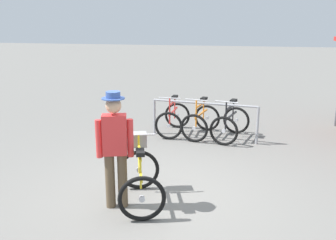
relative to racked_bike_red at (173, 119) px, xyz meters
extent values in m
plane|color=slate|center=(0.60, -3.33, -0.37)|extent=(80.00, 80.00, 0.00)
cylinder|color=#99999E|center=(-0.44, -0.14, 0.06)|extent=(0.06, 0.06, 0.85)
cylinder|color=#99999E|center=(2.00, -0.37, 0.06)|extent=(0.06, 0.06, 0.85)
cylinder|color=#99999E|center=(0.78, -0.25, 0.48)|extent=(2.44, 0.28, 0.05)
torus|color=black|center=(-0.01, 0.51, -0.04)|extent=(0.66, 0.07, 0.66)
cylinder|color=#B7B7BC|center=(-0.01, 0.51, -0.04)|extent=(0.08, 0.06, 0.08)
torus|color=black|center=(0.01, -0.51, -0.04)|extent=(0.66, 0.07, 0.66)
cylinder|color=#B7B7BC|center=(0.01, -0.51, -0.04)|extent=(0.08, 0.06, 0.08)
cube|color=red|center=(0.00, 0.00, 0.19)|extent=(0.05, 0.92, 0.04)
cube|color=red|center=(0.00, -0.05, 0.41)|extent=(0.04, 0.61, 0.04)
cylinder|color=red|center=(0.00, 0.18, 0.24)|extent=(0.03, 0.03, 0.55)
cube|color=black|center=(0.00, 0.18, 0.51)|extent=(0.12, 0.24, 0.06)
cylinder|color=red|center=(0.01, -0.39, 0.28)|extent=(0.03, 0.03, 0.63)
cylinder|color=#B7B7BC|center=(0.01, -0.39, 0.59)|extent=(0.52, 0.03, 0.03)
torus|color=black|center=(0.78, 0.44, -0.04)|extent=(0.66, 0.18, 0.66)
cylinder|color=#B7B7BC|center=(0.78, 0.44, -0.04)|extent=(0.09, 0.07, 0.08)
torus|color=black|center=(0.62, -0.57, -0.04)|extent=(0.66, 0.18, 0.66)
cylinder|color=#B7B7BC|center=(0.62, -0.57, -0.04)|extent=(0.09, 0.07, 0.08)
cube|color=orange|center=(0.70, -0.07, 0.19)|extent=(0.18, 0.91, 0.04)
cube|color=orange|center=(0.69, -0.11, 0.41)|extent=(0.13, 0.61, 0.04)
cylinder|color=orange|center=(0.73, 0.12, 0.24)|extent=(0.03, 0.03, 0.55)
cube|color=black|center=(0.73, 0.12, 0.51)|extent=(0.16, 0.26, 0.06)
cylinder|color=orange|center=(0.64, -0.45, 0.28)|extent=(0.03, 0.03, 0.63)
cylinder|color=#B7B7BC|center=(0.64, -0.45, 0.59)|extent=(0.52, 0.11, 0.03)
torus|color=black|center=(1.50, 0.37, -0.04)|extent=(0.66, 0.21, 0.66)
cylinder|color=#B7B7BC|center=(1.50, 0.37, -0.04)|extent=(0.09, 0.08, 0.08)
torus|color=black|center=(1.29, -0.63, -0.04)|extent=(0.66, 0.21, 0.66)
cylinder|color=#B7B7BC|center=(1.29, -0.63, -0.04)|extent=(0.09, 0.08, 0.08)
cube|color=black|center=(1.39, -0.13, 0.19)|extent=(0.23, 0.91, 0.04)
cube|color=black|center=(1.38, -0.18, 0.41)|extent=(0.16, 0.61, 0.04)
cylinder|color=black|center=(1.43, 0.05, 0.24)|extent=(0.03, 0.03, 0.55)
cube|color=black|center=(1.43, 0.05, 0.51)|extent=(0.17, 0.26, 0.06)
cylinder|color=black|center=(1.31, -0.51, 0.28)|extent=(0.03, 0.03, 0.63)
cylinder|color=#B7B7BC|center=(1.31, -0.51, 0.59)|extent=(0.51, 0.14, 0.03)
torus|color=black|center=(0.51, -4.15, -0.04)|extent=(0.64, 0.28, 0.66)
cylinder|color=#B7B7BC|center=(0.51, -4.15, -0.04)|extent=(0.10, 0.08, 0.08)
torus|color=black|center=(0.16, -3.19, -0.04)|extent=(0.64, 0.28, 0.66)
cylinder|color=#B7B7BC|center=(0.16, -3.19, -0.04)|extent=(0.10, 0.08, 0.08)
cube|color=yellow|center=(0.34, -3.67, 0.19)|extent=(0.35, 0.87, 0.04)
cube|color=yellow|center=(0.32, -3.62, 0.41)|extent=(0.24, 0.59, 0.04)
cylinder|color=yellow|center=(0.40, -3.84, 0.24)|extent=(0.03, 0.03, 0.55)
cube|color=black|center=(0.40, -3.84, 0.51)|extent=(0.20, 0.27, 0.06)
cylinder|color=yellow|center=(0.20, -3.30, 0.28)|extent=(0.03, 0.03, 0.63)
cylinder|color=#B7B7BC|center=(0.20, -3.30, 0.59)|extent=(0.50, 0.21, 0.03)
cube|color=gray|center=(0.15, -3.17, 0.47)|extent=(0.31, 0.28, 0.22)
cylinder|color=brown|center=(0.11, -3.81, 0.04)|extent=(0.14, 0.14, 0.82)
cylinder|color=brown|center=(-0.06, -3.86, 0.04)|extent=(0.14, 0.14, 0.82)
cube|color=red|center=(0.03, -3.83, 0.74)|extent=(0.39, 0.30, 0.58)
cylinder|color=red|center=(0.24, -3.78, 0.69)|extent=(0.09, 0.09, 0.55)
cylinder|color=red|center=(-0.18, -3.92, 0.69)|extent=(0.09, 0.09, 0.55)
sphere|color=tan|center=(0.03, -3.83, 1.16)|extent=(0.22, 0.22, 0.22)
cylinder|color=#334C8C|center=(0.03, -3.83, 1.26)|extent=(0.32, 0.32, 0.02)
cylinder|color=#334C8C|center=(0.03, -3.83, 1.31)|extent=(0.20, 0.20, 0.09)
camera|label=1|loc=(1.92, -8.46, 2.26)|focal=39.28mm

